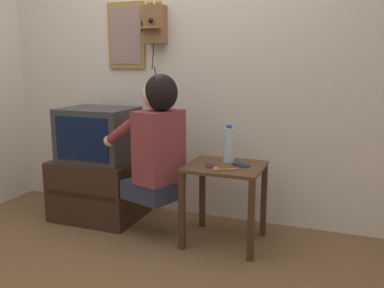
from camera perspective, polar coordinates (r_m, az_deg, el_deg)
ground_plane at (r=2.74m, az=-10.15°, el=-16.91°), size 14.00×14.00×0.00m
wall_back at (r=3.42m, az=-1.15°, el=11.08°), size 6.80×0.05×2.55m
side_table at (r=2.92m, az=4.63°, el=-5.31°), size 0.54×0.48×0.58m
person at (r=2.92m, az=-5.02°, el=0.75°), size 0.62×0.50×0.92m
tv_stand at (r=3.54m, az=-12.84°, el=-6.07°), size 0.70×0.56×0.50m
television at (r=3.41m, az=-12.99°, el=1.34°), size 0.57×0.47×0.43m
wall_phone_antique at (r=3.45m, az=-5.25°, el=16.47°), size 0.21×0.19×0.72m
framed_picture at (r=3.62m, az=-9.22°, el=14.79°), size 0.34×0.03×0.55m
cell_phone_held at (r=2.85m, az=2.51°, el=-2.99°), size 0.10×0.14×0.01m
cell_phone_spare at (r=2.88m, az=6.86°, el=-2.93°), size 0.14×0.12×0.01m
water_bottle at (r=2.96m, az=5.20°, el=-0.08°), size 0.08×0.08×0.27m
toothbrush at (r=2.74m, az=4.45°, el=-3.57°), size 0.14×0.10×0.02m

